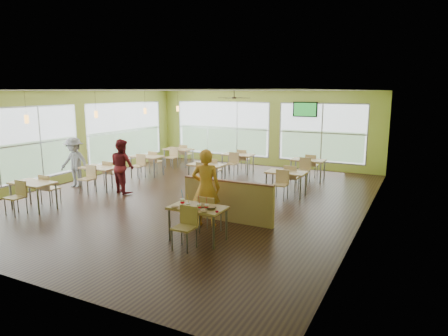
{
  "coord_description": "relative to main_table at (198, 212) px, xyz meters",
  "views": [
    {
      "loc": [
        6.2,
        -10.07,
        3.18
      ],
      "look_at": [
        1.37,
        -0.52,
        1.11
      ],
      "focal_mm": 32.0,
      "sensor_mm": 36.0,
      "label": 1
    }
  ],
  "objects": [
    {
      "name": "cup_red_far",
      "position": [
        0.27,
        -0.09,
        0.18
      ],
      "size": [
        0.09,
        0.09,
        0.31
      ],
      "color": "white",
      "rests_on": "main_table"
    },
    {
      "name": "wrapper_mid",
      "position": [
        0.08,
        0.03,
        0.15
      ],
      "size": [
        0.25,
        0.23,
        0.06
      ],
      "primitive_type": "ellipsoid",
      "rotation": [
        0.0,
        0.0,
        -0.13
      ],
      "color": "#9C764B",
      "rests_on": "main_table"
    },
    {
      "name": "window_bays",
      "position": [
        -4.65,
        6.08,
        0.85
      ],
      "size": [
        9.24,
        10.24,
        2.38
      ],
      "color": "white",
      "rests_on": "room"
    },
    {
      "name": "room",
      "position": [
        -2.0,
        3.0,
        0.97
      ],
      "size": [
        12.0,
        12.04,
        3.2
      ],
      "color": "black",
      "rests_on": "ground"
    },
    {
      "name": "wrapper_left",
      "position": [
        -0.39,
        -0.3,
        0.14
      ],
      "size": [
        0.19,
        0.18,
        0.04
      ],
      "primitive_type": "ellipsoid",
      "rotation": [
        0.0,
        0.0,
        -0.18
      ],
      "color": "#9C764B",
      "rests_on": "main_table"
    },
    {
      "name": "cup_yellow",
      "position": [
        -0.09,
        -0.24,
        0.19
      ],
      "size": [
        0.1,
        0.1,
        0.35
      ],
      "color": "white",
      "rests_on": "main_table"
    },
    {
      "name": "ceiling_fan",
      "position": [
        -2.0,
        6.0,
        2.32
      ],
      "size": [
        1.25,
        1.25,
        0.29
      ],
      "color": "#2D2119",
      "rests_on": "ceiling"
    },
    {
      "name": "wrapper_right",
      "position": [
        0.33,
        -0.3,
        0.14
      ],
      "size": [
        0.18,
        0.17,
        0.04
      ],
      "primitive_type": "ellipsoid",
      "rotation": [
        0.0,
        0.0,
        0.36
      ],
      "color": "#9C764B",
      "rests_on": "main_table"
    },
    {
      "name": "tv_backwall",
      "position": [
        -0.2,
        8.9,
        1.82
      ],
      "size": [
        1.0,
        0.07,
        0.6
      ],
      "color": "black",
      "rests_on": "wall_back"
    },
    {
      "name": "food_basket",
      "position": [
        0.33,
        -0.02,
        0.15
      ],
      "size": [
        0.24,
        0.24,
        0.05
      ],
      "color": "black",
      "rests_on": "main_table"
    },
    {
      "name": "cup_red_near",
      "position": [
        0.14,
        -0.18,
        0.19
      ],
      "size": [
        0.09,
        0.09,
        0.34
      ],
      "color": "white",
      "rests_on": "main_table"
    },
    {
      "name": "pendant_lights",
      "position": [
        -5.2,
        3.68,
        1.82
      ],
      "size": [
        0.11,
        7.31,
        0.86
      ],
      "color": "#2D2119",
      "rests_on": "ceiling"
    },
    {
      "name": "main_table",
      "position": [
        0.0,
        0.0,
        0.0
      ],
      "size": [
        1.22,
        1.52,
        0.87
      ],
      "color": "tan",
      "rests_on": "floor"
    },
    {
      "name": "patron_grey",
      "position": [
        -6.19,
        2.38,
        0.21
      ],
      "size": [
        1.14,
        0.73,
        1.68
      ],
      "primitive_type": "imported",
      "rotation": [
        0.0,
        0.0,
        0.11
      ],
      "color": "slate",
      "rests_on": "floor"
    },
    {
      "name": "cup_blue",
      "position": [
        -0.35,
        -0.05,
        0.2
      ],
      "size": [
        0.11,
        0.11,
        0.38
      ],
      "color": "white",
      "rests_on": "main_table"
    },
    {
      "name": "dining_tables",
      "position": [
        -3.05,
        4.71,
        -0.0
      ],
      "size": [
        6.92,
        8.72,
        0.87
      ],
      "color": "tan",
      "rests_on": "floor"
    },
    {
      "name": "man_plaid",
      "position": [
        -0.32,
        0.92,
        0.3
      ],
      "size": [
        0.78,
        0.63,
        1.86
      ],
      "primitive_type": "imported",
      "rotation": [
        0.0,
        0.0,
        3.45
      ],
      "color": "orange",
      "rests_on": "floor"
    },
    {
      "name": "ketchup_cup",
      "position": [
        0.55,
        -0.16,
        0.13
      ],
      "size": [
        0.07,
        0.07,
        0.03
      ],
      "primitive_type": "cylinder",
      "color": "#A40012",
      "rests_on": "main_table"
    },
    {
      "name": "patron_maroon",
      "position": [
        -4.23,
        2.51,
        0.23
      ],
      "size": [
        1.0,
        0.88,
        1.71
      ],
      "primitive_type": "imported",
      "rotation": [
        0.0,
        0.0,
        2.82
      ],
      "color": "maroon",
      "rests_on": "floor"
    },
    {
      "name": "half_wall_divider",
      "position": [
        0.0,
        1.45,
        -0.11
      ],
      "size": [
        2.4,
        0.14,
        1.04
      ],
      "color": "tan",
      "rests_on": "floor"
    }
  ]
}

